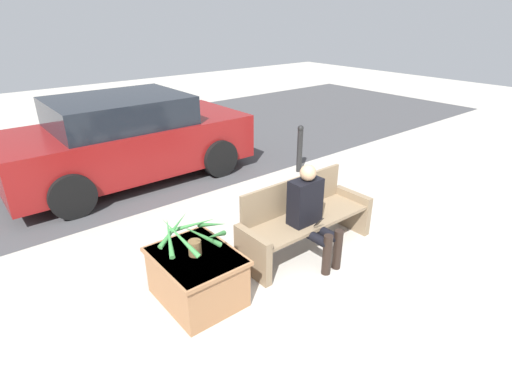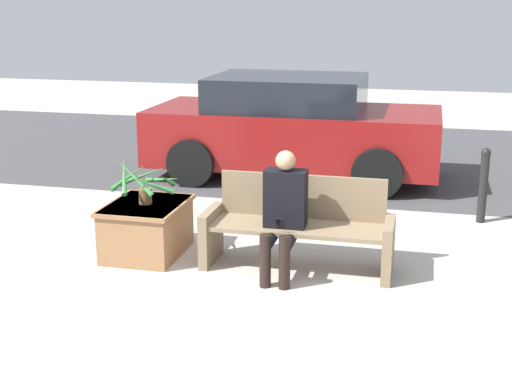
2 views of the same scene
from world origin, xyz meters
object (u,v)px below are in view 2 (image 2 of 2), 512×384
(bench, at_px, (299,227))
(parked_car, at_px, (293,127))
(potted_plant, at_px, (144,182))
(bollard_post, at_px, (483,184))
(person_seated, at_px, (283,210))
(planter_box, at_px, (147,227))

(bench, distance_m, parked_car, 3.64)
(potted_plant, height_order, bollard_post, potted_plant)
(person_seated, xyz_separation_m, parked_car, (-0.63, 3.76, 0.10))
(bench, relative_size, planter_box, 1.96)
(bench, relative_size, bollard_post, 2.06)
(planter_box, height_order, potted_plant, potted_plant)
(person_seated, relative_size, parked_car, 0.29)
(person_seated, relative_size, bollard_post, 1.33)
(person_seated, xyz_separation_m, bollard_post, (1.93, 2.11, -0.17))
(bench, distance_m, potted_plant, 1.60)
(planter_box, bearing_deg, person_seated, -7.29)
(potted_plant, bearing_deg, bollard_post, 29.57)
(potted_plant, bearing_deg, bench, 0.53)
(potted_plant, height_order, parked_car, parked_car)
(parked_car, bearing_deg, potted_plant, -103.04)
(planter_box, xyz_separation_m, parked_car, (0.82, 3.57, 0.44))
(person_seated, xyz_separation_m, planter_box, (-1.45, 0.19, -0.34))
(bollard_post, bearing_deg, planter_box, -150.25)
(potted_plant, bearing_deg, planter_box, -53.93)
(bollard_post, bearing_deg, potted_plant, -150.43)
(person_seated, relative_size, potted_plant, 1.69)
(bench, relative_size, parked_car, 0.44)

